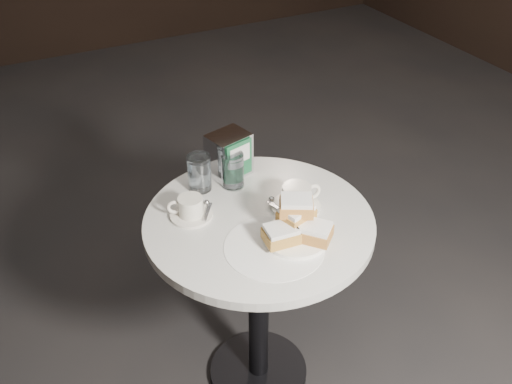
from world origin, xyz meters
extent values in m
plane|color=black|center=(0.00, 0.00, 0.00)|extent=(7.00, 7.00, 0.00)
cylinder|color=black|center=(0.00, 0.00, 0.01)|extent=(0.36, 0.36, 0.03)
cylinder|color=black|center=(0.00, 0.00, 0.36)|extent=(0.07, 0.07, 0.70)
cylinder|color=white|center=(0.00, 0.00, 0.73)|extent=(0.70, 0.70, 0.03)
cylinder|color=white|center=(-0.02, -0.14, 0.75)|extent=(0.32, 0.32, 0.00)
cylinder|color=white|center=(0.05, -0.13, 0.75)|extent=(0.25, 0.25, 0.01)
cube|color=#B88638|center=(0.00, -0.14, 0.78)|extent=(0.10, 0.08, 0.04)
cube|color=white|center=(0.00, -0.14, 0.80)|extent=(0.09, 0.08, 0.01)
cube|color=#B87B38|center=(0.09, -0.17, 0.78)|extent=(0.12, 0.12, 0.04)
cube|color=white|center=(0.09, -0.17, 0.80)|extent=(0.11, 0.11, 0.01)
cube|color=gold|center=(0.06, -0.11, 0.81)|extent=(0.11, 0.10, 0.04)
cube|color=white|center=(0.06, -0.11, 0.83)|extent=(0.10, 0.09, 0.01)
cube|color=#C6843D|center=(0.06, -0.11, 0.84)|extent=(0.12, 0.11, 0.04)
cube|color=white|center=(0.06, -0.11, 0.86)|extent=(0.11, 0.10, 0.01)
cylinder|color=silver|center=(-0.18, 0.10, 0.75)|extent=(0.17, 0.17, 0.01)
cylinder|color=silver|center=(-0.18, 0.10, 0.78)|extent=(0.10, 0.10, 0.06)
cylinder|color=#836247|center=(-0.18, 0.10, 0.81)|extent=(0.09, 0.09, 0.00)
torus|color=silver|center=(-0.22, 0.12, 0.78)|extent=(0.05, 0.03, 0.05)
cube|color=silver|center=(-0.13, 0.09, 0.76)|extent=(0.06, 0.08, 0.00)
sphere|color=#ACACB0|center=(-0.12, 0.13, 0.76)|extent=(0.02, 0.02, 0.02)
cylinder|color=white|center=(0.13, -0.01, 0.75)|extent=(0.16, 0.16, 0.01)
cylinder|color=silver|center=(0.13, -0.01, 0.79)|extent=(0.09, 0.09, 0.07)
cylinder|color=#936650|center=(0.13, -0.01, 0.82)|extent=(0.08, 0.08, 0.00)
torus|color=silver|center=(0.18, -0.01, 0.79)|extent=(0.06, 0.01, 0.06)
cube|color=#BCBBC0|center=(0.07, 0.00, 0.76)|extent=(0.04, 0.11, 0.00)
sphere|color=silver|center=(0.07, 0.05, 0.76)|extent=(0.02, 0.02, 0.02)
cylinder|color=silver|center=(-0.10, 0.23, 0.81)|extent=(0.09, 0.09, 0.12)
cylinder|color=silver|center=(-0.10, 0.23, 0.80)|extent=(0.08, 0.08, 0.10)
cylinder|color=silver|center=(0.00, 0.20, 0.80)|extent=(0.08, 0.08, 0.12)
cylinder|color=silver|center=(0.00, 0.20, 0.80)|extent=(0.07, 0.07, 0.10)
cube|color=silver|center=(0.02, 0.26, 0.82)|extent=(0.15, 0.13, 0.15)
cube|color=#1A5B35|center=(0.04, 0.21, 0.83)|extent=(0.10, 0.03, 0.13)
cube|color=silver|center=(0.04, 0.21, 0.85)|extent=(0.08, 0.02, 0.06)
camera|label=1|loc=(-0.62, -1.20, 1.81)|focal=40.00mm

